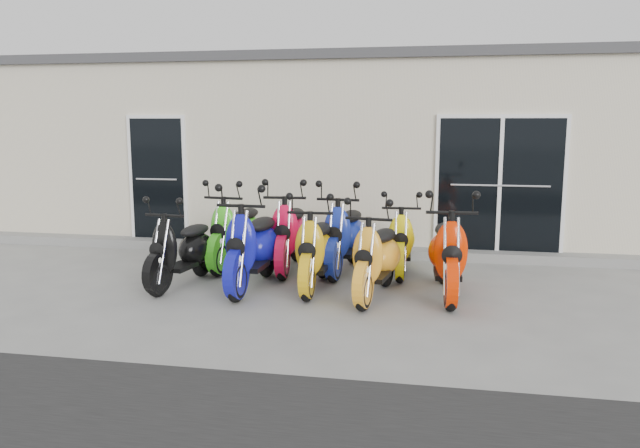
{
  "coord_description": "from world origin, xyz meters",
  "views": [
    {
      "loc": [
        1.65,
        -8.03,
        2.2
      ],
      "look_at": [
        0.0,
        0.6,
        0.75
      ],
      "focal_mm": 35.0,
      "sensor_mm": 36.0,
      "label": 1
    }
  ],
  "objects_px": {
    "scooter_front_orange_b": "(377,246)",
    "scooter_back_green": "(236,222)",
    "scooter_front_red": "(448,242)",
    "scooter_back_blue": "(345,225)",
    "scooter_back_yellow": "(401,231)",
    "scooter_front_orange_a": "(316,239)",
    "scooter_back_red": "(290,223)",
    "scooter_front_black": "(181,240)",
    "scooter_front_blue": "(253,235)"
  },
  "relations": [
    {
      "from": "scooter_front_orange_a",
      "to": "scooter_front_red",
      "type": "bearing_deg",
      "value": -2.26
    },
    {
      "from": "scooter_front_orange_a",
      "to": "scooter_front_red",
      "type": "distance_m",
      "value": 1.7
    },
    {
      "from": "scooter_back_yellow",
      "to": "scooter_back_green",
      "type": "bearing_deg",
      "value": 179.4
    },
    {
      "from": "scooter_front_black",
      "to": "scooter_front_orange_b",
      "type": "bearing_deg",
      "value": 5.84
    },
    {
      "from": "scooter_front_red",
      "to": "scooter_back_red",
      "type": "height_order",
      "value": "scooter_back_red"
    },
    {
      "from": "scooter_back_red",
      "to": "scooter_back_blue",
      "type": "relative_size",
      "value": 1.01
    },
    {
      "from": "scooter_front_orange_a",
      "to": "scooter_back_red",
      "type": "xyz_separation_m",
      "value": [
        -0.59,
        0.98,
        0.04
      ]
    },
    {
      "from": "scooter_front_orange_b",
      "to": "scooter_front_orange_a",
      "type": "bearing_deg",
      "value": 170.1
    },
    {
      "from": "scooter_front_orange_a",
      "to": "scooter_front_orange_b",
      "type": "relative_size",
      "value": 1.01
    },
    {
      "from": "scooter_front_orange_b",
      "to": "scooter_front_red",
      "type": "relative_size",
      "value": 0.94
    },
    {
      "from": "scooter_front_red",
      "to": "scooter_back_blue",
      "type": "relative_size",
      "value": 1.01
    },
    {
      "from": "scooter_back_green",
      "to": "scooter_back_yellow",
      "type": "distance_m",
      "value": 2.49
    },
    {
      "from": "scooter_front_orange_b",
      "to": "scooter_back_yellow",
      "type": "distance_m",
      "value": 1.38
    },
    {
      "from": "scooter_front_orange_b",
      "to": "scooter_front_red",
      "type": "bearing_deg",
      "value": 23.5
    },
    {
      "from": "scooter_front_orange_b",
      "to": "scooter_front_black",
      "type": "bearing_deg",
      "value": -173.41
    },
    {
      "from": "scooter_back_red",
      "to": "scooter_front_red",
      "type": "bearing_deg",
      "value": -28.01
    },
    {
      "from": "scooter_back_yellow",
      "to": "scooter_front_orange_a",
      "type": "bearing_deg",
      "value": -136.55
    },
    {
      "from": "scooter_back_yellow",
      "to": "scooter_front_blue",
      "type": "bearing_deg",
      "value": -149.53
    },
    {
      "from": "scooter_front_orange_a",
      "to": "scooter_back_red",
      "type": "height_order",
      "value": "scooter_back_red"
    },
    {
      "from": "scooter_front_black",
      "to": "scooter_front_orange_b",
      "type": "xyz_separation_m",
      "value": [
        2.63,
        -0.09,
        0.03
      ]
    },
    {
      "from": "scooter_front_orange_b",
      "to": "scooter_back_red",
      "type": "relative_size",
      "value": 0.93
    },
    {
      "from": "scooter_front_blue",
      "to": "scooter_back_blue",
      "type": "bearing_deg",
      "value": 47.83
    },
    {
      "from": "scooter_front_orange_a",
      "to": "scooter_back_green",
      "type": "xyz_separation_m",
      "value": [
        -1.43,
        1.0,
        0.02
      ]
    },
    {
      "from": "scooter_front_orange_b",
      "to": "scooter_back_red",
      "type": "height_order",
      "value": "scooter_back_red"
    },
    {
      "from": "scooter_back_red",
      "to": "scooter_front_black",
      "type": "bearing_deg",
      "value": -140.36
    },
    {
      "from": "scooter_back_red",
      "to": "scooter_front_blue",
      "type": "bearing_deg",
      "value": -106.13
    },
    {
      "from": "scooter_front_blue",
      "to": "scooter_back_green",
      "type": "bearing_deg",
      "value": 119.58
    },
    {
      "from": "scooter_front_orange_a",
      "to": "scooter_back_yellow",
      "type": "bearing_deg",
      "value": 44.94
    },
    {
      "from": "scooter_front_black",
      "to": "scooter_front_orange_b",
      "type": "distance_m",
      "value": 2.63
    },
    {
      "from": "scooter_front_red",
      "to": "scooter_back_yellow",
      "type": "bearing_deg",
      "value": 116.87
    },
    {
      "from": "scooter_back_green",
      "to": "scooter_front_orange_b",
      "type": "bearing_deg",
      "value": -23.82
    },
    {
      "from": "scooter_front_blue",
      "to": "scooter_back_green",
      "type": "xyz_separation_m",
      "value": [
        -0.61,
        1.13,
        -0.03
      ]
    },
    {
      "from": "scooter_back_blue",
      "to": "scooter_front_black",
      "type": "bearing_deg",
      "value": -145.37
    },
    {
      "from": "scooter_back_green",
      "to": "scooter_back_yellow",
      "type": "xyz_separation_m",
      "value": [
        2.48,
        0.08,
        -0.06
      ]
    },
    {
      "from": "scooter_front_orange_a",
      "to": "scooter_back_red",
      "type": "distance_m",
      "value": 1.14
    },
    {
      "from": "scooter_back_blue",
      "to": "scooter_front_orange_b",
      "type": "bearing_deg",
      "value": -60.21
    },
    {
      "from": "scooter_front_black",
      "to": "scooter_front_orange_a",
      "type": "height_order",
      "value": "scooter_front_orange_a"
    },
    {
      "from": "scooter_back_blue",
      "to": "scooter_front_red",
      "type": "bearing_deg",
      "value": -30.24
    },
    {
      "from": "scooter_front_orange_b",
      "to": "scooter_back_green",
      "type": "distance_m",
      "value": 2.6
    },
    {
      "from": "scooter_back_red",
      "to": "scooter_back_yellow",
      "type": "xyz_separation_m",
      "value": [
        1.64,
        0.11,
        -0.08
      ]
    },
    {
      "from": "scooter_front_blue",
      "to": "scooter_back_yellow",
      "type": "xyz_separation_m",
      "value": [
        1.87,
        1.21,
        -0.1
      ]
    },
    {
      "from": "scooter_front_orange_b",
      "to": "scooter_front_red",
      "type": "distance_m",
      "value": 0.91
    },
    {
      "from": "scooter_back_green",
      "to": "scooter_back_blue",
      "type": "bearing_deg",
      "value": 5.11
    },
    {
      "from": "scooter_front_orange_b",
      "to": "scooter_back_green",
      "type": "bearing_deg",
      "value": 158.96
    },
    {
      "from": "scooter_back_green",
      "to": "scooter_front_blue",
      "type": "bearing_deg",
      "value": -56.05
    },
    {
      "from": "scooter_back_red",
      "to": "scooter_back_green",
      "type": "bearing_deg",
      "value": 174.17
    },
    {
      "from": "scooter_front_orange_a",
      "to": "scooter_back_blue",
      "type": "xyz_separation_m",
      "value": [
        0.23,
        0.99,
        0.03
      ]
    },
    {
      "from": "scooter_front_orange_b",
      "to": "scooter_back_blue",
      "type": "distance_m",
      "value": 1.39
    },
    {
      "from": "scooter_front_black",
      "to": "scooter_back_green",
      "type": "relative_size",
      "value": 0.92
    },
    {
      "from": "scooter_front_red",
      "to": "scooter_back_yellow",
      "type": "xyz_separation_m",
      "value": [
        -0.65,
        1.12,
        -0.08
      ]
    }
  ]
}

